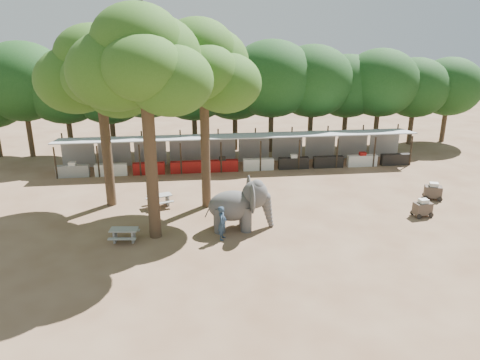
{
  "coord_description": "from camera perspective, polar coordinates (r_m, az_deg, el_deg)",
  "views": [
    {
      "loc": [
        -4.21,
        -21.44,
        11.29
      ],
      "look_at": [
        -1.0,
        5.0,
        2.0
      ],
      "focal_mm": 35.0,
      "sensor_mm": 36.0,
      "label": 1
    }
  ],
  "objects": [
    {
      "name": "cart_back",
      "position": [
        33.0,
        22.47,
        -1.26
      ],
      "size": [
        1.37,
        1.13,
        1.14
      ],
      "rotation": [
        0.0,
        0.0,
        -0.36
      ],
      "color": "#3B2F28",
      "rests_on": "ground"
    },
    {
      "name": "vendor_stalls",
      "position": [
        36.94,
        -0.12,
        3.35
      ],
      "size": [
        28.0,
        2.99,
        2.8
      ],
      "color": "#A5A6AC",
      "rests_on": "ground"
    },
    {
      "name": "yard_tree_back",
      "position": [
        27.79,
        -4.8,
        13.49
      ],
      "size": [
        7.1,
        6.9,
        11.36
      ],
      "color": "#332316",
      "rests_on": "ground"
    },
    {
      "name": "ground",
      "position": [
        24.6,
        3.76,
        -8.14
      ],
      "size": [
        100.0,
        100.0,
        0.0
      ],
      "primitive_type": "plane",
      "color": "brown",
      "rests_on": "ground"
    },
    {
      "name": "picnic_table_near",
      "position": [
        25.66,
        -13.95,
        -6.32
      ],
      "size": [
        1.59,
        1.46,
        0.72
      ],
      "rotation": [
        0.0,
        0.0,
        -0.11
      ],
      "color": "gray",
      "rests_on": "ground"
    },
    {
      "name": "picnic_table_far",
      "position": [
        29.83,
        -9.79,
        -2.29
      ],
      "size": [
        1.84,
        1.75,
        0.75
      ],
      "rotation": [
        0.0,
        0.0,
        0.31
      ],
      "color": "gray",
      "rests_on": "ground"
    },
    {
      "name": "yard_tree_center",
      "position": [
        23.8,
        -11.88,
        13.82
      ],
      "size": [
        7.1,
        6.9,
        12.04
      ],
      "color": "#332316",
      "rests_on": "ground"
    },
    {
      "name": "handler",
      "position": [
        25.0,
        -2.18,
        -5.25
      ],
      "size": [
        0.64,
        0.78,
        1.88
      ],
      "primitive_type": "imported",
      "rotation": [
        0.0,
        0.0,
        1.26
      ],
      "color": "#26384C",
      "rests_on": "ground"
    },
    {
      "name": "elephant",
      "position": [
        26.02,
        0.03,
        -3.03
      ],
      "size": [
        3.72,
        2.87,
        2.87
      ],
      "rotation": [
        0.0,
        0.0,
        -0.01
      ],
      "color": "#403E3E",
      "rests_on": "ground"
    },
    {
      "name": "yard_tree_left",
      "position": [
        29.21,
        -16.99,
        12.35
      ],
      "size": [
        7.1,
        6.9,
        11.02
      ],
      "color": "#332316",
      "rests_on": "ground"
    },
    {
      "name": "backdrop_trees",
      "position": [
        41.07,
        -0.99,
        11.14
      ],
      "size": [
        46.46,
        5.95,
        8.33
      ],
      "color": "#332316",
      "rests_on": "ground"
    },
    {
      "name": "cart_front",
      "position": [
        29.97,
        21.37,
        -3.18
      ],
      "size": [
        1.21,
        0.88,
        1.1
      ],
      "rotation": [
        0.0,
        0.0,
        0.13
      ],
      "color": "#3B2F28",
      "rests_on": "ground"
    }
  ]
}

